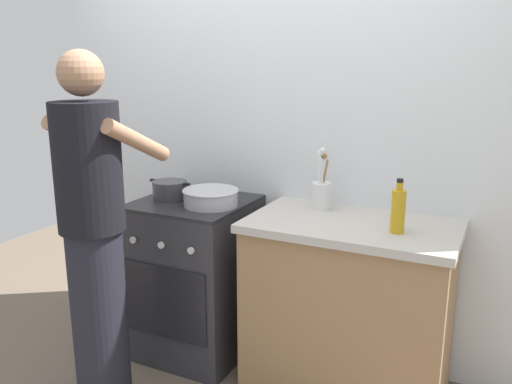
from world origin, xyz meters
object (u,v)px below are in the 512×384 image
mixing_bowl (211,197)px  oil_bottle (398,210)px  utensil_crock (321,192)px  pot (170,190)px  stove_range (196,277)px  person (94,237)px

mixing_bowl → oil_bottle: bearing=-1.2°
mixing_bowl → oil_bottle: size_ratio=1.22×
mixing_bowl → utensil_crock: utensil_crock is taller
pot → mixing_bowl: pot is taller
pot → oil_bottle: size_ratio=1.05×
stove_range → pot: (-0.14, -0.02, 0.50)m
person → stove_range: bearing=78.0°
utensil_crock → person: person is taller
oil_bottle → person: (-1.26, -0.57, -0.14)m
oil_bottle → person: size_ratio=0.15×
pot → utensil_crock: bearing=11.9°
mixing_bowl → person: size_ratio=0.18×
pot → person: bearing=-89.4°
mixing_bowl → utensil_crock: 0.58m
oil_bottle → mixing_bowl: bearing=178.8°
utensil_crock → oil_bottle: (0.44, -0.22, 0.01)m
oil_bottle → person: person is taller
pot → utensil_crock: 0.85m
oil_bottle → pot: bearing=178.0°
mixing_bowl → person: bearing=-115.0°
utensil_crock → person: size_ratio=0.19×
stove_range → pot: pot is taller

